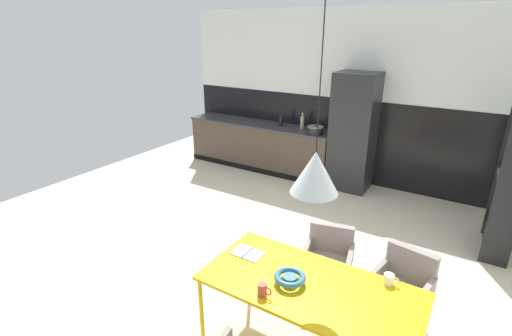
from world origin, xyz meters
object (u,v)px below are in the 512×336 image
object	(u,v)px
armchair_head_of_table	(329,252)
bottle_wine_green	(302,122)
refrigerator_column	(353,132)
pendant_lamp_over_table_near	(315,172)
mug_short_terracotta	(389,279)
cooking_pot	(315,130)
dining_table	(310,289)
open_shelf_unit	(511,177)
armchair_corner_seat	(404,280)
mug_white_ceramic	(263,290)
bottle_spice_small	(281,121)
fruit_bowl	(290,278)
open_book	(248,253)

from	to	relation	value
armchair_head_of_table	bottle_wine_green	size ratio (longest dim) A/B	2.55
refrigerator_column	pendant_lamp_over_table_near	size ratio (longest dim) A/B	1.45
mug_short_terracotta	cooking_pot	bearing A→B (deg)	122.38
dining_table	open_shelf_unit	distance (m)	3.10
armchair_head_of_table	armchair_corner_seat	distance (m)	0.76
mug_white_ceramic	bottle_wine_green	xyz separation A→B (m)	(-1.64, 4.13, 0.22)
refrigerator_column	armchair_corner_seat	xyz separation A→B (m)	(1.49, -2.90, -0.51)
dining_table	bottle_wine_green	size ratio (longest dim) A/B	5.96
armchair_head_of_table	cooking_pot	xyz separation A→B (m)	(-1.36, 2.71, 0.50)
bottle_spice_small	bottle_wine_green	xyz separation A→B (m)	(0.42, 0.06, 0.02)
dining_table	fruit_bowl	xyz separation A→B (m)	(-0.15, -0.07, 0.10)
bottle_spice_small	open_shelf_unit	size ratio (longest dim) A/B	0.12
armchair_head_of_table	mug_white_ceramic	world-z (taller)	mug_white_ceramic
armchair_corner_seat	bottle_wine_green	world-z (taller)	bottle_wine_green
cooking_pot	open_shelf_unit	world-z (taller)	open_shelf_unit
cooking_pot	bottle_spice_small	xyz separation A→B (m)	(-0.77, 0.16, 0.03)
refrigerator_column	bottle_wine_green	size ratio (longest dim) A/B	6.87
bottle_spice_small	open_book	bearing A→B (deg)	-65.67
open_book	mug_white_ceramic	world-z (taller)	mug_white_ceramic
armchair_head_of_table	pendant_lamp_over_table_near	xyz separation A→B (m)	(0.18, -0.94, 1.24)
armchair_corner_seat	bottle_spice_small	xyz separation A→B (m)	(-2.90, 2.94, 0.52)
armchair_corner_seat	fruit_bowl	distance (m)	1.19
refrigerator_column	bottle_spice_small	xyz separation A→B (m)	(-1.41, 0.03, 0.01)
pendant_lamp_over_table_near	bottle_wine_green	bearing A→B (deg)	116.19
open_book	refrigerator_column	bearing A→B (deg)	93.93
refrigerator_column	open_book	size ratio (longest dim) A/B	7.14
armchair_corner_seat	pendant_lamp_over_table_near	distance (m)	1.62
fruit_bowl	open_book	size ratio (longest dim) A/B	0.91
refrigerator_column	open_shelf_unit	distance (m)	2.43
refrigerator_column	cooking_pot	bearing A→B (deg)	-168.41
cooking_pot	open_shelf_unit	bearing A→B (deg)	-15.77
refrigerator_column	armchair_head_of_table	size ratio (longest dim) A/B	2.70
bottle_spice_small	refrigerator_column	bearing A→B (deg)	-1.36
bottle_wine_green	open_shelf_unit	world-z (taller)	open_shelf_unit
armchair_head_of_table	mug_short_terracotta	xyz separation A→B (m)	(0.70, -0.55, 0.31)
dining_table	bottle_wine_green	distance (m)	4.28
armchair_head_of_table	cooking_pot	bearing A→B (deg)	-75.79
dining_table	cooking_pot	xyz separation A→B (m)	(-1.54, 3.60, 0.27)
bottle_spice_small	fruit_bowl	bearing A→B (deg)	-60.49
cooking_pot	bottle_wine_green	distance (m)	0.42
armchair_head_of_table	mug_white_ceramic	size ratio (longest dim) A/B	6.16
mug_white_ceramic	bottle_spice_small	world-z (taller)	bottle_spice_small
fruit_bowl	dining_table	bearing A→B (deg)	25.57
dining_table	armchair_head_of_table	size ratio (longest dim) A/B	2.34
cooking_pot	open_shelf_unit	xyz separation A→B (m)	(2.87, -0.81, 0.01)
mug_short_terracotta	bottle_spice_small	size ratio (longest dim) A/B	0.51
armchair_corner_seat	pendant_lamp_over_table_near	bearing A→B (deg)	67.07
mug_short_terracotta	open_book	bearing A→B (deg)	-168.17
fruit_bowl	mug_short_terracotta	distance (m)	0.79
fruit_bowl	cooking_pot	distance (m)	3.93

